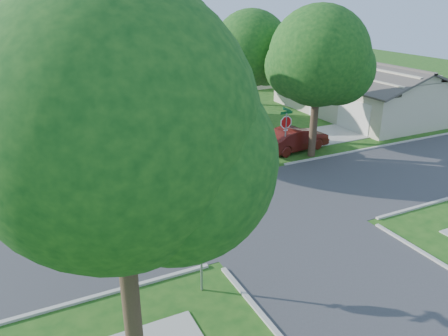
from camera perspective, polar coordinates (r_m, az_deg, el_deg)
ground at (r=20.28m, az=4.06°, el=-4.75°), size 100.00×100.00×0.00m
road_ns at (r=20.28m, az=4.06°, el=-4.73°), size 7.00×100.00×0.02m
sidewalk_ne at (r=45.28m, az=-5.80°, el=10.14°), size 1.20×40.00×0.04m
sidewalk_nw at (r=42.72m, az=-21.45°, el=8.06°), size 1.20×40.00×0.04m
driveway at (r=29.86m, az=10.46°, el=3.82°), size 8.80×3.60×0.05m
stop_sign_sw at (r=13.75m, az=-3.06°, el=-8.86°), size 1.05×0.80×2.98m
stop_sign_ne at (r=25.63m, az=8.09°, el=5.68°), size 1.05×0.80×2.98m
tree_e_near at (r=28.54m, az=3.63°, el=14.88°), size 4.97×4.80×8.28m
tree_e_mid at (r=39.33m, az=-5.39°, el=17.59°), size 5.59×5.40×9.21m
tree_e_far at (r=51.67m, az=-10.83°, el=17.98°), size 5.17×5.00×8.72m
tree_w_near at (r=25.24m, az=-15.89°, el=14.32°), size 5.38×5.20×8.97m
tree_w_mid at (r=37.02m, az=-19.71°, el=16.60°), size 5.80×5.60×9.56m
tree_w_far at (r=49.98m, az=-21.62°, el=16.25°), size 4.76×4.60×8.04m
tree_sw_corner at (r=9.25m, az=-13.63°, el=3.76°), size 6.21×6.00×9.55m
tree_ne_corner at (r=25.48m, az=12.35°, el=13.50°), size 5.80×5.60×8.66m
house_ne_near at (r=37.45m, az=17.26°, el=9.20°), size 8.42×13.60×4.23m
house_ne_far at (r=51.82m, az=3.48°, el=13.35°), size 8.42×13.60×4.23m
car_driveway at (r=27.35m, az=9.29°, el=3.79°), size 4.64×2.18×1.47m
car_curb_east at (r=36.85m, az=-5.71°, el=8.69°), size 2.23×4.70×1.55m
car_curb_west at (r=53.42m, az=-17.45°, el=11.82°), size 2.62×5.25×1.47m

